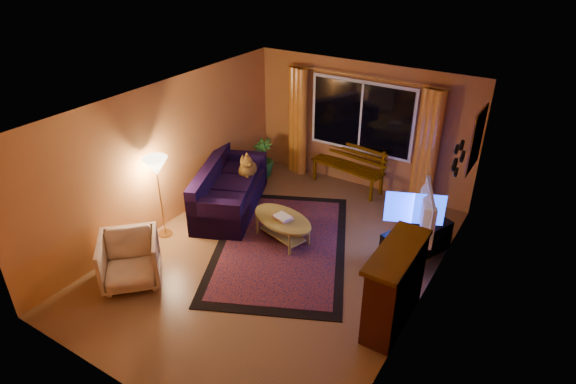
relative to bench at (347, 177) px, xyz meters
The scene contains 22 objects.
floor 2.76m from the bench, 87.50° to the right, with size 4.50×6.00×0.02m, color brown.
ceiling 3.58m from the bench, 87.50° to the right, with size 4.50×6.00×0.02m, color white.
wall_back 1.06m from the bench, 65.23° to the left, with size 4.50×0.02×2.50m, color #BA7234.
wall_left 3.63m from the bench, 127.89° to the right, with size 0.02×6.00×2.50m, color #BA7234.
wall_right 3.78m from the bench, 49.13° to the right, with size 0.02×6.00×2.50m, color #BA7234.
window 1.24m from the bench, 58.40° to the left, with size 2.00×0.02×1.30m, color black.
curtain_rod 2.03m from the bench, 51.34° to the left, with size 0.03×0.03×3.20m, color #BF8C3F.
curtain_left 1.52m from the bench, behind, with size 0.36×0.36×2.24m, color orange.
curtain_right 1.72m from the bench, ahead, with size 0.36×0.36×2.24m, color orange.
bench is the anchor object (origin of this frame).
potted_plant 1.81m from the bench, 165.15° to the right, with size 0.46×0.46×0.81m, color #235B1E.
sofa 2.42m from the bench, 127.74° to the right, with size 0.93×2.17×0.88m, color black.
dog 2.05m from the bench, 135.17° to the right, with size 0.32×0.44×0.48m, color olive, non-canonical shape.
armchair 4.60m from the bench, 107.65° to the right, with size 0.82×0.76×0.84m, color #CFAE8F.
floor_lamp 3.76m from the bench, 120.29° to the right, with size 0.24×0.24×1.44m, color #BF8C3F.
rug 2.46m from the bench, 90.43° to the right, with size 2.11×3.34×0.02m, color maroon.
coffee_table 2.30m from the bench, 92.06° to the right, with size 1.18×1.18×0.43m, color olive.
tv_console 2.49m from the bench, 38.36° to the right, with size 0.41×1.23×0.51m, color black.
television 2.56m from the bench, 38.36° to the right, with size 1.14×0.15×0.65m, color black.
fireplace 3.84m from the bench, 55.44° to the right, with size 0.40×1.20×1.10m, color maroon.
mirror_cluster 3.16m from the bench, 31.89° to the right, with size 0.06×0.60×0.56m, color black, non-canonical shape.
painting 2.75m from the bench, ahead, with size 0.04×0.76×0.96m, color #E14517.
Camera 1 is at (3.43, -5.22, 4.61)m, focal length 30.00 mm.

